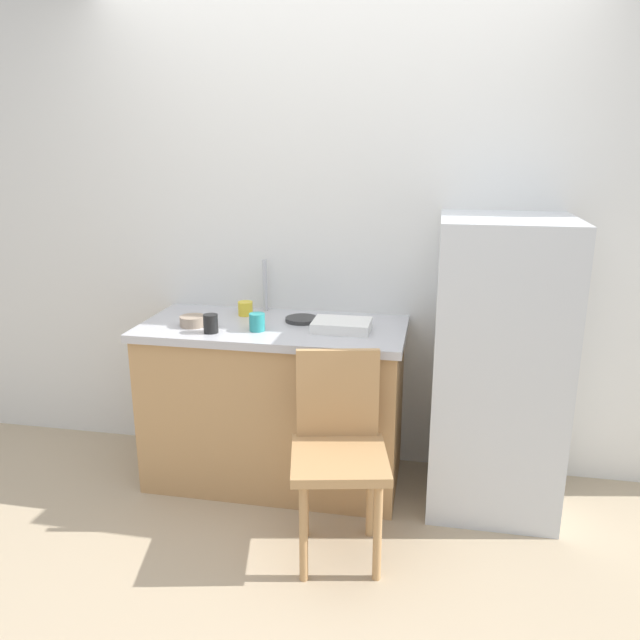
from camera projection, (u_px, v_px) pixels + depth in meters
name	position (u px, v px, depth m)	size (l,w,h in m)	color
ground_plane	(297.00, 557.00, 2.70)	(8.00, 8.00, 0.00)	tan
back_wall	(337.00, 229.00, 3.29)	(4.80, 0.10, 2.60)	silver
cabinet_base	(275.00, 406.00, 3.25)	(1.29, 0.60, 0.82)	tan
countertop	(273.00, 328.00, 3.13)	(1.33, 0.64, 0.04)	#B7B7BC
faucet	(265.00, 285.00, 3.34)	(0.02, 0.02, 0.28)	#B7B7BC
refrigerator	(497.00, 366.00, 2.96)	(0.60, 0.60, 1.42)	silver
chair	(339.00, 446.00, 2.63)	(0.47, 0.47, 0.89)	tan
dish_tray	(342.00, 325.00, 3.02)	(0.28, 0.20, 0.05)	white
terracotta_bowl	(193.00, 321.00, 3.09)	(0.13, 0.13, 0.05)	gray
hotplate	(302.00, 319.00, 3.18)	(0.17, 0.17, 0.02)	#2D2D2D
cup_teal	(257.00, 322.00, 3.01)	(0.08, 0.08, 0.09)	teal
cup_yellow	(245.00, 308.00, 3.28)	(0.08, 0.08, 0.07)	yellow
cup_black	(211.00, 324.00, 2.98)	(0.07, 0.07, 0.09)	black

